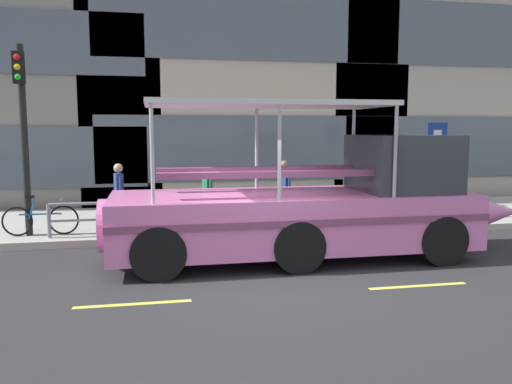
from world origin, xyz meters
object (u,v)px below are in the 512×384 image
Objects in this scene: duck_tour_boat at (319,207)px; pedestrian_near_bow at (355,182)px; pedestrian_mid_left at (284,185)px; traffic_light_pole at (23,122)px; parking_sign at (436,154)px; leaned_bicycle at (41,220)px; pedestrian_near_stern at (119,190)px; pedestrian_mid_right at (207,191)px.

pedestrian_near_bow is (2.32, 3.72, 0.10)m from duck_tour_boat.
pedestrian_mid_left is at bearing 88.99° from duck_tour_boat.
parking_sign is (10.67, 0.30, -0.85)m from traffic_light_pole.
traffic_light_pole reaches higher than leaned_bicycle.
pedestrian_near_stern is at bearing 143.93° from duck_tour_boat.
pedestrian_near_stern is (-4.30, -0.08, -0.01)m from pedestrian_mid_left.
traffic_light_pole is 8.86m from pedestrian_near_bow.
pedestrian_mid_right is at bearing -170.08° from pedestrian_near_bow.
pedestrian_mid_right is (-6.39, 0.02, -0.91)m from parking_sign.
pedestrian_near_stern is (1.79, 0.48, 0.62)m from leaned_bicycle.
pedestrian_near_stern is at bearing 14.91° from leaned_bicycle.
duck_tour_boat is 3.18m from pedestrian_mid_left.
pedestrian_mid_left is (0.06, 3.17, 0.11)m from duck_tour_boat.
parking_sign reaches higher than pedestrian_mid_left.
pedestrian_near_bow is 2.33m from pedestrian_mid_left.
pedestrian_near_stern is (2.07, 0.45, -1.68)m from traffic_light_pole.
traffic_light_pole is 2.55× the size of leaned_bicycle.
pedestrian_mid_left is at bearing 5.27° from leaned_bicycle.
traffic_light_pole is at bearing -175.67° from pedestrian_mid_right.
traffic_light_pole reaches higher than pedestrian_mid_left.
pedestrian_near_bow is at bearing 7.16° from traffic_light_pole.
pedestrian_mid_left is at bearing -166.37° from pedestrian_near_bow.
parking_sign is 10.50m from leaned_bicycle.
duck_tour_boat reaches higher than pedestrian_near_stern.
pedestrian_near_bow is 0.99× the size of pedestrian_mid_left.
parking_sign is at bearing 1.82° from leaned_bicycle.
pedestrian_near_bow is 1.09× the size of pedestrian_mid_right.
pedestrian_mid_left is at bearing 5.80° from pedestrian_mid_right.
duck_tour_boat reaches higher than pedestrian_near_bow.
parking_sign is 2.34m from pedestrian_near_bow.
parking_sign is 1.77× the size of pedestrian_mid_right.
duck_tour_boat is at bearing -22.68° from traffic_light_pole.
pedestrian_mid_left reaches higher than pedestrian_near_stern.
traffic_light_pole reaches higher than pedestrian_near_bow.
pedestrian_near_bow reaches higher than leaned_bicycle.
pedestrian_mid_right is at bearing 5.00° from leaned_bicycle.
parking_sign is 5.34m from duck_tour_boat.
pedestrian_near_stern reaches higher than pedestrian_near_bow.
pedestrian_mid_right is at bearing -174.20° from pedestrian_mid_left.
pedestrian_mid_left reaches higher than pedestrian_near_bow.
leaned_bicycle is at bearing -5.32° from traffic_light_pole.
pedestrian_near_bow is at bearing 58.12° from duck_tour_boat.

